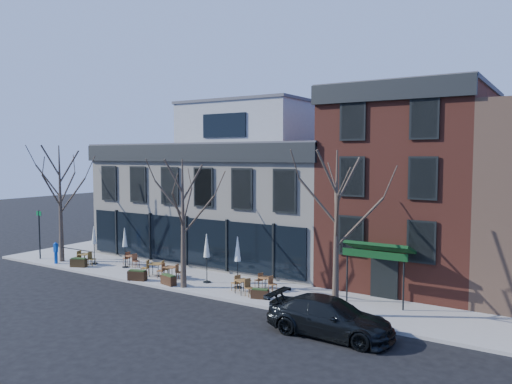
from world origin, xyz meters
The scene contains 25 objects.
ground centered at (0.00, 0.00, 0.00)m, with size 120.00×120.00×0.00m, color black.
sidewalk_front centered at (3.25, -2.15, 0.07)m, with size 33.50×4.70×0.15m, color gray.
sidewalk_side centered at (-11.25, 6.00, 0.07)m, with size 4.50×12.00×0.15m, color gray.
corner_building centered at (0.07, 5.07, 4.72)m, with size 18.39×10.39×11.10m.
red_brick_building centered at (13.00, 4.98, 5.64)m, with size 8.20×11.78×11.18m.
tree_corner centered at (-8.49, -3.20, 4.25)m, with size 3.93×3.98×7.92m.
tree_mid centered at (3.01, -3.90, 3.79)m, with size 3.50×3.55×7.04m.
tree_right centered at (12.01, -3.90, 4.02)m, with size 3.72×3.77×7.48m.
sign_pole centered at (-10.50, -3.50, 2.07)m, with size 0.50×0.10×3.40m.
parked_sedan centered at (12.68, -6.05, 0.77)m, with size 2.17×5.33×1.55m, color black.
call_box centered at (-8.17, -3.90, 0.92)m, with size 0.29×0.29×1.46m.
cafe_set_0 centered at (-6.21, -3.15, 0.61)m, with size 1.75×0.78×0.90m.
cafe_set_1 centered at (-3.36, -1.72, 0.59)m, with size 1.68×0.79×0.86m.
cafe_set_2 centered at (-0.08, -2.89, 0.63)m, with size 1.80×1.10×0.94m.
cafe_set_3 centered at (1.13, -2.92, 0.61)m, with size 1.73×0.81×0.89m.
cafe_set_4 centered at (6.46, -3.25, 0.61)m, with size 1.72×1.00×0.89m.
cafe_set_5 centered at (7.07, -1.91, 0.57)m, with size 1.60×0.86×0.82m.
umbrella_0 centered at (-5.96, -2.55, 1.94)m, with size 0.41×0.41×2.54m.
umbrella_1 centered at (-3.36, -2.23, 1.97)m, with size 0.41×0.41×2.59m.
umbrella_3 centered at (3.48, -2.43, 2.13)m, with size 0.45×0.45×2.80m.
umbrella_4 centered at (5.62, -2.45, 2.15)m, with size 0.45×0.45×2.84m.
planter_0 centered at (-6.05, -3.74, 0.44)m, with size 1.12×0.78×0.58m.
planter_1 centered at (-0.25, -4.20, 0.45)m, with size 1.16×0.72×0.61m.
planter_2 centered at (1.96, -3.98, 0.44)m, with size 1.10×0.65×0.57m.
planter_3 centered at (7.73, -3.52, 0.40)m, with size 0.96×0.59×0.50m.
Camera 1 is at (20.84, -24.57, 7.40)m, focal length 35.00 mm.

